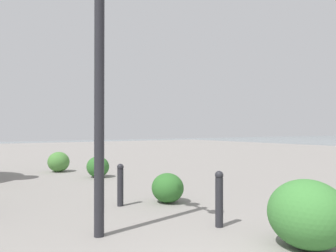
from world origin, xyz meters
The scene contains 7 objects.
lamppost centered at (3.08, 0.52, 2.53)m, with size 0.98×0.28×3.77m.
bollard_near centered at (2.51, -1.18, 0.44)m, with size 0.13×0.13×0.85m.
bollard_mid centered at (4.59, -0.51, 0.43)m, with size 0.13×0.13×0.82m.
shrub_low centered at (10.48, -0.90, 0.35)m, with size 0.81×0.73×0.69m.
shrub_round centered at (4.35, -1.44, 0.30)m, with size 0.70×0.63×0.60m.
shrub_wide centered at (8.50, -1.57, 0.32)m, with size 0.76×0.68×0.64m.
shrub_tall centered at (1.21, -1.49, 0.43)m, with size 1.01×0.91×0.86m.
Camera 1 is at (-1.35, 2.25, 1.49)m, focal length 35.83 mm.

